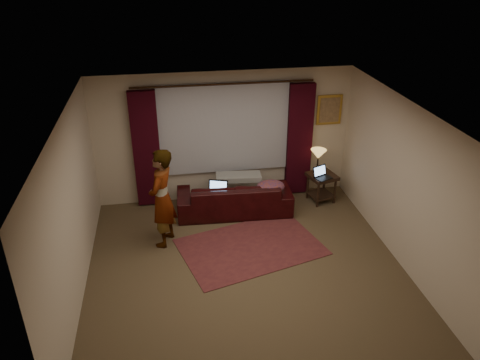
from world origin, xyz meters
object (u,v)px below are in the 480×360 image
object	(u,v)px
end_table	(321,188)
tiffany_lamp	(318,161)
sofa	(234,192)
person	(162,198)
laptop_table	(324,173)
laptop_sofa	(217,190)

from	to	relation	value
end_table	tiffany_lamp	distance (m)	0.56
sofa	person	bearing A→B (deg)	34.70
laptop_table	person	bearing A→B (deg)	170.71
laptop_table	sofa	bearing A→B (deg)	155.30
laptop_sofa	person	size ratio (longest dim) A/B	0.22
sofa	end_table	size ratio (longest dim) A/B	3.72
person	sofa	bearing A→B (deg)	143.36
end_table	tiffany_lamp	bearing A→B (deg)	123.78
sofa	laptop_table	world-z (taller)	sofa
tiffany_lamp	laptop_table	size ratio (longest dim) A/B	1.45
laptop_table	person	xyz separation A→B (m)	(-3.11, -0.82, 0.18)
sofa	laptop_sofa	world-z (taller)	sofa
sofa	tiffany_lamp	distance (m)	1.78
sofa	laptop_table	bearing A→B (deg)	-177.78
end_table	person	xyz separation A→B (m)	(-3.14, -0.98, 0.58)
sofa	person	xyz separation A→B (m)	(-1.35, -0.84, 0.44)
laptop_sofa	laptop_table	world-z (taller)	laptop_table
end_table	person	size ratio (longest dim) A/B	0.33
laptop_sofa	laptop_table	distance (m)	2.11
tiffany_lamp	laptop_table	distance (m)	0.31
tiffany_lamp	person	world-z (taller)	person
end_table	laptop_table	size ratio (longest dim) A/B	1.72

